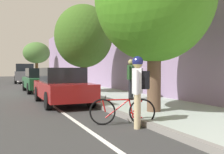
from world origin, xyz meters
name	(u,v)px	position (x,y,z in m)	size (l,w,h in m)	color
ground	(27,93)	(0.00, 0.00, 0.00)	(74.62, 74.62, 0.00)	#333333
sidewalk	(84,89)	(3.68, 0.00, 0.08)	(3.50, 46.64, 0.15)	#9EACA2
curb_edge	(57,90)	(1.85, 0.00, 0.08)	(0.16, 46.64, 0.15)	gray
lane_stripe_bike_edge	(33,92)	(0.38, 0.00, 0.00)	(0.12, 46.64, 0.01)	white
building_facade	(111,47)	(5.68, 0.00, 3.00)	(0.50, 46.64, 6.01)	gray
parked_sedan_red_nearest	(62,86)	(0.84, -6.01, 0.75)	(1.84, 4.40, 1.52)	maroon
parked_sedan_green_second	(40,80)	(0.80, 0.19, 0.75)	(1.87, 4.42, 1.52)	#1E512D
parked_suv_grey_mid	(24,73)	(0.81, 11.50, 1.03)	(2.13, 4.78, 1.99)	slate
bicycle_at_curb	(123,111)	(1.39, -10.65, 0.37)	(1.61, 0.76, 0.75)	black
cyclist_with_backpack	(139,84)	(1.60, -11.12, 1.10)	(0.53, 0.55, 1.79)	#C6B284
street_tree_mid_block	(84,37)	(2.85, -2.64, 3.31)	(3.29, 3.29, 4.97)	#52372E
street_tree_far_end	(37,53)	(2.85, 17.63, 3.55)	(3.42, 3.42, 4.80)	brown
pedestrian_on_phone	(131,77)	(3.68, -6.81, 1.14)	(0.47, 0.47, 1.74)	black
fire_hydrant	(50,80)	(2.28, 5.10, 0.57)	(0.22, 0.22, 0.84)	red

